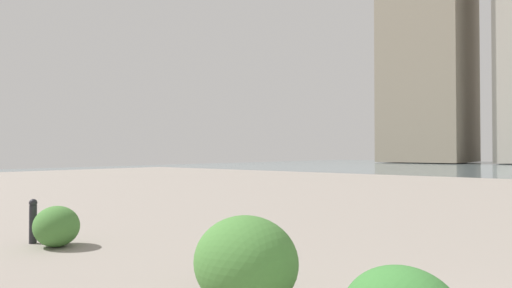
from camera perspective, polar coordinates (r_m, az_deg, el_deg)
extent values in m
cube|color=gray|center=(74.74, 21.58, 12.31)|extent=(11.63, 13.87, 37.37)
sphere|color=#232328|center=(3.43, 17.26, -16.45)|extent=(0.13, 0.13, 0.13)
cylinder|color=#232328|center=(8.32, -27.12, -9.32)|extent=(0.12, 0.12, 0.64)
sphere|color=#232328|center=(8.28, -27.10, -6.85)|extent=(0.13, 0.13, 0.13)
ellipsoid|color=#477F38|center=(4.42, -1.36, -15.19)|extent=(1.07, 0.96, 0.91)
ellipsoid|color=#477F38|center=(7.88, -24.62, -9.75)|extent=(0.77, 0.70, 0.66)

